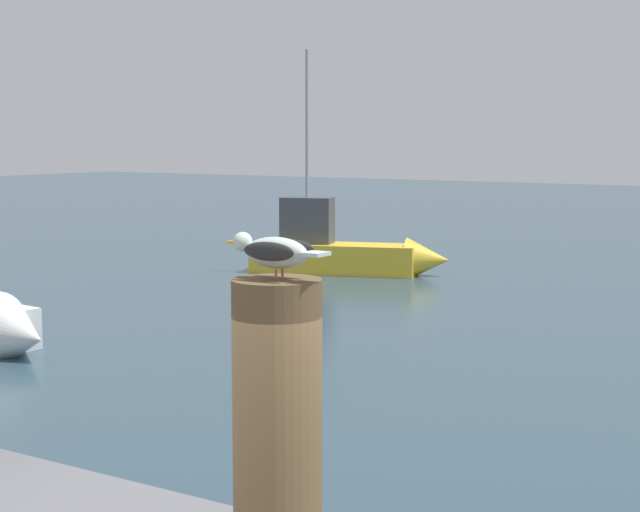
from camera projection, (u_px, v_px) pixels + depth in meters
name	position (u px, v px, depth m)	size (l,w,h in m)	color
mooring_post	(277.00, 422.00, 3.38)	(0.29, 0.29, 0.93)	brown
seagull	(275.00, 251.00, 3.31)	(0.39, 0.15, 0.14)	#C66760
boat_yellow	(348.00, 251.00, 23.21)	(4.49, 2.38, 5.03)	yellow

